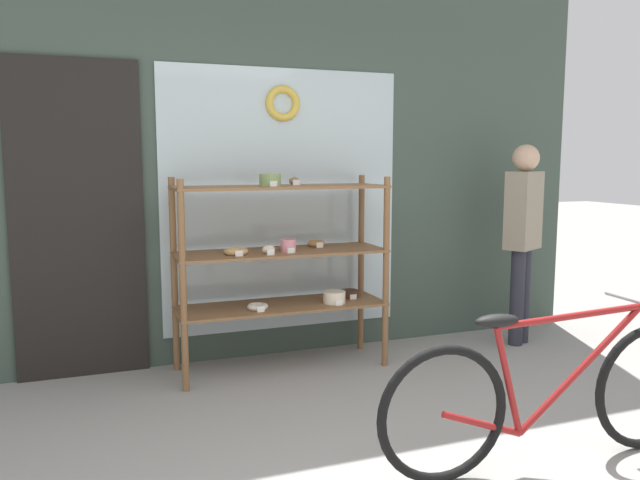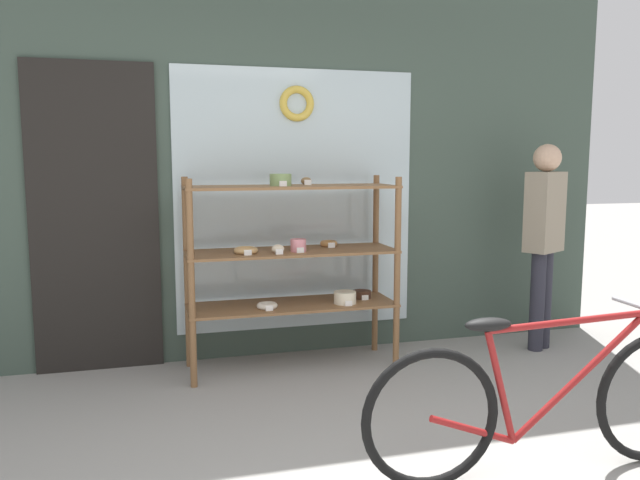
{
  "view_description": "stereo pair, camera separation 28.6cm",
  "coord_description": "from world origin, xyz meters",
  "views": [
    {
      "loc": [
        -1.14,
        -1.91,
        1.46
      ],
      "look_at": [
        0.04,
        1.26,
        1.01
      ],
      "focal_mm": 35.0,
      "sensor_mm": 36.0,
      "label": 1
    },
    {
      "loc": [
        -0.87,
        -2.0,
        1.46
      ],
      "look_at": [
        0.04,
        1.26,
        1.01
      ],
      "focal_mm": 35.0,
      "sensor_mm": 36.0,
      "label": 2
    }
  ],
  "objects": [
    {
      "name": "display_case",
      "position": [
        0.1,
        2.13,
        0.8
      ],
      "size": [
        1.44,
        0.47,
        1.36
      ],
      "color": "brown",
      "rests_on": "ground_plane"
    },
    {
      "name": "pedestrian",
      "position": [
        2.02,
        2.04,
        0.91
      ],
      "size": [
        0.37,
        0.31,
        1.57
      ],
      "rotation": [
        0.0,
        0.0,
        0.49
      ],
      "color": "#282833",
      "rests_on": "ground_plane"
    },
    {
      "name": "storefront_facade",
      "position": [
        -0.03,
        2.51,
        1.67
      ],
      "size": [
        5.46,
        0.13,
        3.42
      ],
      "color": "#3D4C42",
      "rests_on": "ground_plane"
    },
    {
      "name": "bicycle",
      "position": [
        0.87,
        0.36,
        0.35
      ],
      "size": [
        1.79,
        0.46,
        0.77
      ],
      "rotation": [
        0.0,
        0.0,
        -0.06
      ],
      "color": "black",
      "rests_on": "ground_plane"
    }
  ]
}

